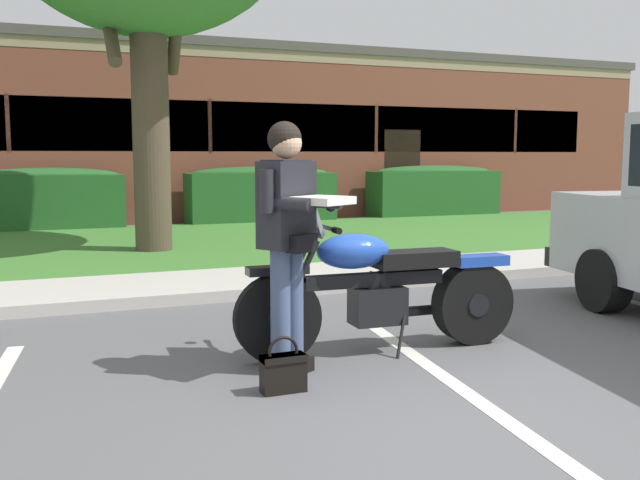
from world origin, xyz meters
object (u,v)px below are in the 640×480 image
at_px(motorcycle, 390,288).
at_px(hedge_right, 434,190).
at_px(rider_person, 289,226).
at_px(hedge_center_right, 261,193).
at_px(brick_building, 165,136).
at_px(hedge_center_left, 48,198).
at_px(handbag, 283,370).

xyz_separation_m(motorcycle, hedge_right, (6.66, 10.33, 0.16)).
relative_size(rider_person, hedge_center_right, 0.53).
bearing_deg(hedge_right, brick_building, 131.66).
bearing_deg(hedge_center_left, hedge_center_right, 0.00).
distance_m(motorcycle, brick_building, 16.45).
distance_m(handbag, hedge_center_left, 10.99).
bearing_deg(handbag, hedge_right, 54.76).
bearing_deg(hedge_center_left, hedge_right, 0.00).
height_order(rider_person, hedge_center_left, rider_person).
bearing_deg(handbag, rider_person, 64.59).
bearing_deg(motorcycle, rider_person, -166.35).
xyz_separation_m(handbag, hedge_center_left, (-1.02, 10.93, 0.51)).
bearing_deg(hedge_right, motorcycle, -122.80).
distance_m(motorcycle, rider_person, 1.04).
xyz_separation_m(rider_person, hedge_center_left, (-1.21, 10.54, -0.36)).
distance_m(hedge_center_left, hedge_center_right, 4.37).
height_order(rider_person, hedge_center_right, rider_person).
distance_m(hedge_center_left, brick_building, 7.03).
height_order(motorcycle, brick_building, brick_building).
bearing_deg(brick_building, motorcycle, -94.65).
xyz_separation_m(motorcycle, rider_person, (-0.88, -0.21, 0.52)).
bearing_deg(hedge_center_left, brick_building, 60.33).
bearing_deg(hedge_center_left, motorcycle, -78.59).
height_order(rider_person, brick_building, brick_building).
bearing_deg(handbag, hedge_center_left, 95.34).
bearing_deg(rider_person, brick_building, 82.40).
height_order(rider_person, hedge_right, rider_person).
height_order(hedge_center_left, hedge_right, same).
bearing_deg(hedge_right, hedge_center_left, -180.00).
height_order(handbag, brick_building, brick_building).
height_order(hedge_center_left, brick_building, brick_building).
bearing_deg(brick_building, hedge_center_left, -119.67).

